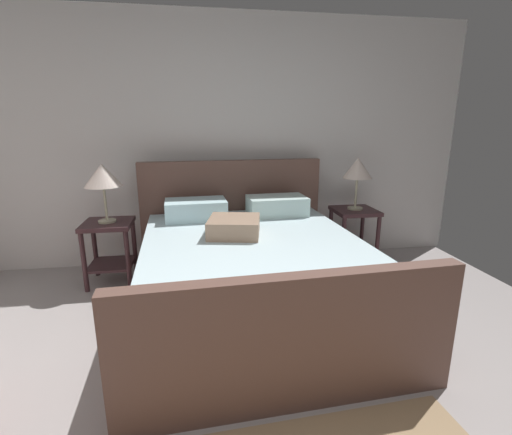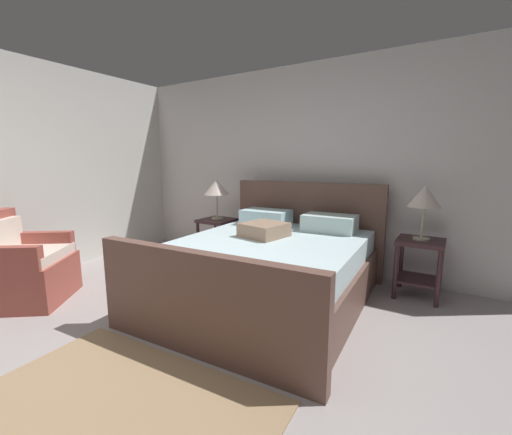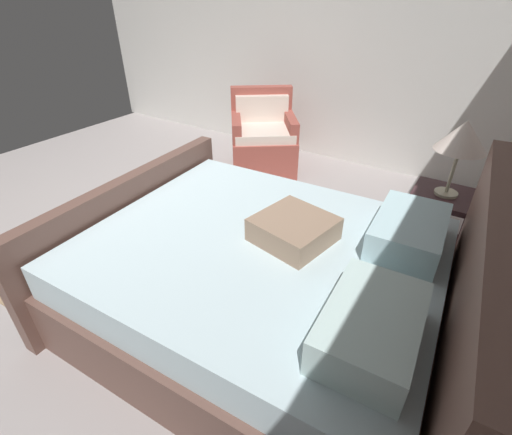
{
  "view_description": "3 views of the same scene",
  "coord_description": "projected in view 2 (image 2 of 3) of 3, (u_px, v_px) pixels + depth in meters",
  "views": [
    {
      "loc": [
        -0.24,
        -1.11,
        1.5
      ],
      "look_at": [
        0.21,
        1.72,
        0.76
      ],
      "focal_mm": 25.78,
      "sensor_mm": 36.0,
      "label": 1
    },
    {
      "loc": [
        1.68,
        -1.11,
        1.38
      ],
      "look_at": [
        -0.02,
        1.65,
        0.82
      ],
      "focal_mm": 22.99,
      "sensor_mm": 36.0,
      "label": 2
    },
    {
      "loc": [
        1.62,
        2.48,
        1.86
      ],
      "look_at": [
        -0.07,
        1.39,
        0.6
      ],
      "focal_mm": 25.71,
      "sensor_mm": 36.0,
      "label": 3
    }
  ],
  "objects": [
    {
      "name": "table_lamp_left",
      "position": [
        217.0,
        188.0,
        4.41
      ],
      "size": [
        0.34,
        0.34,
        0.54
      ],
      "color": "#B7B293",
      "rests_on": "nightstand_left"
    },
    {
      "name": "nightstand_left",
      "position": [
        218.0,
        233.0,
        4.52
      ],
      "size": [
        0.44,
        0.44,
        0.6
      ],
      "color": "#3C2327",
      "rests_on": "ground"
    },
    {
      "name": "nightstand_right",
      "position": [
        419.0,
        259.0,
        3.33
      ],
      "size": [
        0.44,
        0.44,
        0.6
      ],
      "color": "#3C2327",
      "rests_on": "ground"
    },
    {
      "name": "bed",
      "position": [
        270.0,
        267.0,
        3.25
      ],
      "size": [
        1.97,
        2.31,
        1.13
      ],
      "color": "brown",
      "rests_on": "ground"
    },
    {
      "name": "wall_back",
      "position": [
        308.0,
        169.0,
        4.25
      ],
      "size": [
        5.41,
        0.12,
        2.57
      ],
      "primitive_type": "cube",
      "color": "silver",
      "rests_on": "ground"
    },
    {
      "name": "armchair",
      "position": [
        20.0,
        268.0,
        3.21
      ],
      "size": [
        1.02,
        1.01,
        0.9
      ],
      "color": "#9F4A3F",
      "rests_on": "ground"
    },
    {
      "name": "ground_plane",
      "position": [
        120.0,
        388.0,
        2.03
      ],
      "size": [
        5.29,
        5.67,
        0.02
      ],
      "primitive_type": "cube",
      "color": "#A49B9A"
    },
    {
      "name": "table_lamp_right",
      "position": [
        425.0,
        197.0,
        3.23
      ],
      "size": [
        0.31,
        0.31,
        0.55
      ],
      "color": "#B7B293",
      "rests_on": "nightstand_right"
    },
    {
      "name": "area_rug",
      "position": [
        107.0,
        417.0,
        1.78
      ],
      "size": [
        1.83,
        1.31,
        0.01
      ],
      "primitive_type": "cube",
      "rotation": [
        0.0,
        0.0,
        0.05
      ],
      "color": "#A1835E",
      "rests_on": "ground"
    }
  ]
}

